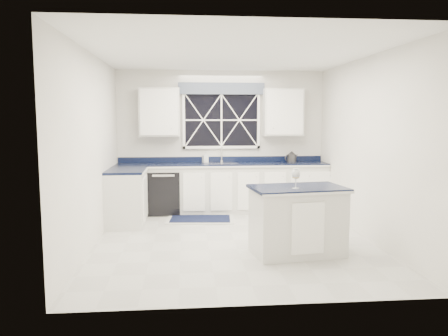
{
  "coord_description": "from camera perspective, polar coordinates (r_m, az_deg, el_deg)",
  "views": [
    {
      "loc": [
        -0.7,
        -6.23,
        1.81
      ],
      "look_at": [
        -0.11,
        0.4,
        1.03
      ],
      "focal_mm": 35.0,
      "sensor_mm": 36.0,
      "label": 1
    }
  ],
  "objects": [
    {
      "name": "island",
      "position": [
        5.88,
        9.55,
        -6.75
      ],
      "size": [
        1.29,
        0.88,
        0.9
      ],
      "rotation": [
        0.0,
        0.0,
        0.13
      ],
      "color": "silver",
      "rests_on": "ground"
    },
    {
      "name": "kettle",
      "position": [
        8.53,
        8.81,
        1.42
      ],
      "size": [
        0.29,
        0.24,
        0.22
      ],
      "rotation": [
        0.0,
        0.0,
        0.4
      ],
      "color": "#313134",
      "rests_on": "countertop"
    },
    {
      "name": "dishwasher",
      "position": [
        8.31,
        -7.78,
        -3.08
      ],
      "size": [
        0.6,
        0.58,
        0.82
      ],
      "primitive_type": "cube",
      "color": "black",
      "rests_on": "ground"
    },
    {
      "name": "soap_bottle",
      "position": [
        8.39,
        -2.46,
        1.45
      ],
      "size": [
        0.12,
        0.13,
        0.21
      ],
      "primitive_type": "imported",
      "rotation": [
        0.0,
        0.0,
        0.36
      ],
      "color": "silver",
      "rests_on": "countertop"
    },
    {
      "name": "window",
      "position": [
        8.46,
        -0.34,
        6.82
      ],
      "size": [
        1.65,
        0.09,
        1.26
      ],
      "color": "black",
      "rests_on": "ground"
    },
    {
      "name": "faucet",
      "position": [
        8.44,
        -0.3,
        1.84
      ],
      "size": [
        0.05,
        0.2,
        0.3
      ],
      "color": "silver",
      "rests_on": "countertop"
    },
    {
      "name": "ground",
      "position": [
        6.53,
        1.3,
        -9.42
      ],
      "size": [
        4.5,
        4.5,
        0.0
      ],
      "primitive_type": "plane",
      "color": "#B8B8B3",
      "rests_on": "ground"
    },
    {
      "name": "back_wall",
      "position": [
        8.52,
        -0.36,
        3.59
      ],
      "size": [
        4.0,
        0.1,
        2.7
      ],
      "primitive_type": "cube",
      "color": "silver",
      "rests_on": "ground"
    },
    {
      "name": "wine_glass",
      "position": [
        5.61,
        9.37,
        -0.87
      ],
      "size": [
        0.11,
        0.11,
        0.26
      ],
      "color": "silver",
      "rests_on": "island"
    },
    {
      "name": "upper_cabinets",
      "position": [
        8.34,
        -0.27,
        7.3
      ],
      "size": [
        3.1,
        0.34,
        0.9
      ],
      "color": "silver",
      "rests_on": "ground"
    },
    {
      "name": "base_cabinets",
      "position": [
        8.14,
        -2.41,
        -2.94
      ],
      "size": [
        3.99,
        1.6,
        0.9
      ],
      "color": "silver",
      "rests_on": "ground"
    },
    {
      "name": "countertop",
      "position": [
        8.26,
        -0.19,
        0.5
      ],
      "size": [
        3.98,
        0.64,
        0.04
      ],
      "primitive_type": "cube",
      "color": "black",
      "rests_on": "base_cabinets"
    },
    {
      "name": "rug",
      "position": [
        7.8,
        -3.11,
        -6.67
      ],
      "size": [
        1.23,
        0.81,
        0.02
      ],
      "rotation": [
        0.0,
        0.0,
        -0.08
      ],
      "color": "#B6B7B2",
      "rests_on": "ground"
    }
  ]
}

